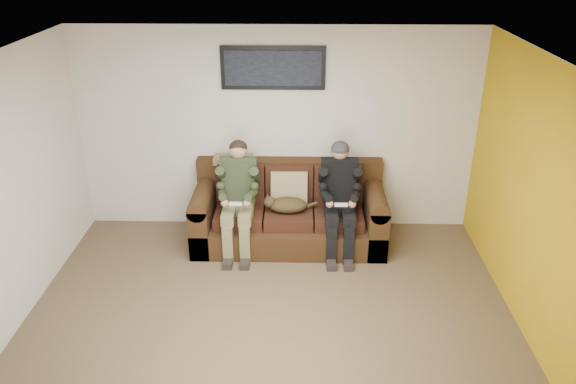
{
  "coord_description": "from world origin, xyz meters",
  "views": [
    {
      "loc": [
        0.28,
        -4.43,
        3.6
      ],
      "look_at": [
        0.16,
        1.2,
        0.95
      ],
      "focal_mm": 35.0,
      "sensor_mm": 36.0,
      "label": 1
    }
  ],
  "objects_px": {
    "cat": "(286,205)",
    "framed_poster": "(273,68)",
    "person_right": "(340,192)",
    "person_left": "(238,191)",
    "sofa": "(289,213)"
  },
  "relations": [
    {
      "from": "person_right",
      "to": "cat",
      "type": "relative_size",
      "value": 2.03
    },
    {
      "from": "person_right",
      "to": "framed_poster",
      "type": "bearing_deg",
      "value": 144.33
    },
    {
      "from": "person_right",
      "to": "person_left",
      "type": "bearing_deg",
      "value": -179.98
    },
    {
      "from": "cat",
      "to": "sofa",
      "type": "bearing_deg",
      "value": 80.45
    },
    {
      "from": "person_right",
      "to": "framed_poster",
      "type": "xyz_separation_m",
      "value": [
        -0.81,
        0.58,
        1.34
      ]
    },
    {
      "from": "person_right",
      "to": "cat",
      "type": "height_order",
      "value": "person_right"
    },
    {
      "from": "cat",
      "to": "person_left",
      "type": "bearing_deg",
      "value": -179.18
    },
    {
      "from": "cat",
      "to": "framed_poster",
      "type": "relative_size",
      "value": 0.53
    },
    {
      "from": "sofa",
      "to": "person_left",
      "type": "xyz_separation_m",
      "value": [
        -0.61,
        -0.2,
        0.39
      ]
    },
    {
      "from": "person_right",
      "to": "sofa",
      "type": "bearing_deg",
      "value": 162.0
    },
    {
      "from": "person_right",
      "to": "cat",
      "type": "bearing_deg",
      "value": 179.3
    },
    {
      "from": "cat",
      "to": "framed_poster",
      "type": "distance_m",
      "value": 1.64
    },
    {
      "from": "person_left",
      "to": "person_right",
      "type": "bearing_deg",
      "value": 0.02
    },
    {
      "from": "person_left",
      "to": "sofa",
      "type": "bearing_deg",
      "value": 18.03
    },
    {
      "from": "sofa",
      "to": "person_right",
      "type": "relative_size",
      "value": 1.76
    }
  ]
}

